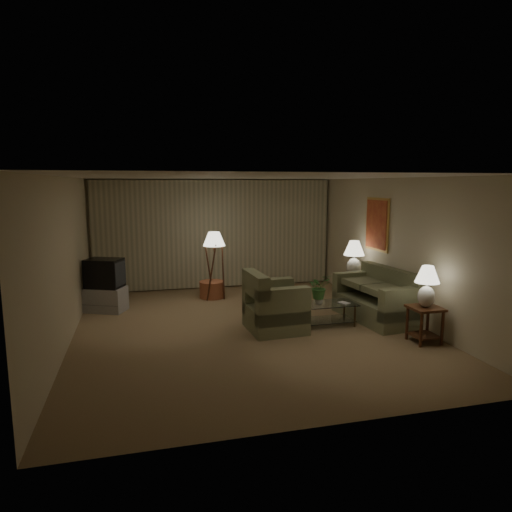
% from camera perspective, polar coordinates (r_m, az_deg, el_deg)
% --- Properties ---
extents(ground, '(7.00, 7.00, 0.00)m').
position_cam_1_polar(ground, '(8.36, -1.09, -9.00)').
color(ground, olive).
rests_on(ground, ground).
extents(room_shell, '(6.04, 7.02, 2.72)m').
position_cam_1_polar(room_shell, '(9.47, -3.10, 3.93)').
color(room_shell, beige).
rests_on(room_shell, ground).
extents(sofa, '(1.94, 1.25, 0.78)m').
position_cam_1_polar(sofa, '(9.05, 14.70, -5.31)').
color(sofa, '#777955').
rests_on(sofa, ground).
extents(armchair, '(1.09, 1.04, 0.84)m').
position_cam_1_polar(armchair, '(8.15, 2.42, -6.39)').
color(armchair, '#777955').
rests_on(armchair, ground).
extents(side_table_near, '(0.49, 0.49, 0.60)m').
position_cam_1_polar(side_table_near, '(8.03, 20.35, -7.32)').
color(side_table_near, '#33170D').
rests_on(side_table_near, ground).
extents(side_table_far, '(0.49, 0.41, 0.60)m').
position_cam_1_polar(side_table_far, '(10.20, 12.03, -3.57)').
color(side_table_far, '#33170D').
rests_on(side_table_far, ground).
extents(table_lamp_near, '(0.40, 0.40, 0.68)m').
position_cam_1_polar(table_lamp_near, '(7.88, 20.59, -3.15)').
color(table_lamp_near, silver).
rests_on(table_lamp_near, side_table_near).
extents(table_lamp_far, '(0.45, 0.45, 0.77)m').
position_cam_1_polar(table_lamp_far, '(10.07, 12.15, 0.09)').
color(table_lamp_far, silver).
rests_on(table_lamp_far, side_table_far).
extents(coffee_table, '(1.08, 0.59, 0.41)m').
position_cam_1_polar(coffee_table, '(8.54, 8.77, -6.77)').
color(coffee_table, silver).
rests_on(coffee_table, ground).
extents(tv_cabinet, '(1.15, 1.07, 0.50)m').
position_cam_1_polar(tv_cabinet, '(9.86, -18.28, -5.15)').
color(tv_cabinet, '#9B9C9E').
rests_on(tv_cabinet, ground).
extents(crt_tv, '(1.05, 1.00, 0.59)m').
position_cam_1_polar(crt_tv, '(9.74, -18.43, -2.05)').
color(crt_tv, black).
rests_on(crt_tv, tv_cabinet).
extents(floor_lamp, '(0.50, 0.50, 1.53)m').
position_cam_1_polar(floor_lamp, '(10.27, -5.21, -1.02)').
color(floor_lamp, '#33170D').
rests_on(floor_lamp, ground).
extents(ottoman, '(0.69, 0.69, 0.38)m').
position_cam_1_polar(ottoman, '(10.53, -5.53, -4.18)').
color(ottoman, '#995834').
rests_on(ottoman, ground).
extents(vase, '(0.18, 0.18, 0.17)m').
position_cam_1_polar(vase, '(8.43, 7.86, -5.40)').
color(vase, silver).
rests_on(vase, coffee_table).
extents(flowers, '(0.48, 0.44, 0.44)m').
position_cam_1_polar(flowers, '(8.36, 7.90, -3.36)').
color(flowers, '#3E7935').
rests_on(flowers, vase).
extents(book, '(0.21, 0.24, 0.02)m').
position_cam_1_polar(book, '(8.52, 10.61, -5.85)').
color(book, olive).
rests_on(book, coffee_table).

